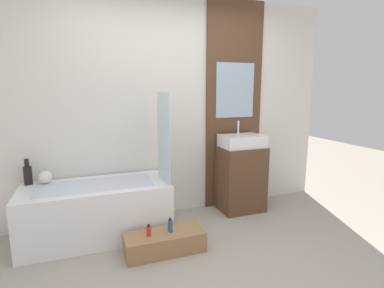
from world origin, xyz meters
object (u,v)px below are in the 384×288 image
object	(u,v)px
bathtub	(97,210)
vase_round_light	(45,177)
sink	(242,141)
vase_tall_dark	(28,174)
bottle_soap_primary	(149,231)
bottle_soap_secondary	(170,226)
wooden_step_bench	(165,242)

from	to	relation	value
bathtub	vase_round_light	xyz separation A→B (m)	(-0.48, 0.22, 0.35)
sink	vase_tall_dark	distance (m)	2.41
bottle_soap_primary	vase_tall_dark	bearing A→B (deg)	143.38
sink	bottle_soap_primary	distance (m)	1.62
bathtub	sink	world-z (taller)	sink
bathtub	bottle_soap_primary	bearing A→B (deg)	-51.85
bathtub	bottle_soap_secondary	distance (m)	0.83
sink	vase_tall_dark	size ratio (longest dim) A/B	1.93
vase_tall_dark	bottle_soap_primary	world-z (taller)	vase_tall_dark
bathtub	bottle_soap_primary	size ratio (longest dim) A/B	13.81
bathtub	vase_round_light	distance (m)	0.63
bathtub	vase_tall_dark	world-z (taller)	vase_tall_dark
vase_round_light	vase_tall_dark	bearing A→B (deg)	170.79
vase_round_light	bottle_soap_secondary	distance (m)	1.40
wooden_step_bench	vase_tall_dark	distance (m)	1.56
vase_tall_dark	vase_round_light	bearing A→B (deg)	-9.21
sink	bottle_soap_primary	bearing A→B (deg)	-153.75
bottle_soap_secondary	bathtub	bearing A→B (deg)	139.38
vase_round_light	bottle_soap_primary	distance (m)	1.25
wooden_step_bench	sink	size ratio (longest dim) A/B	1.46
sink	vase_round_light	size ratio (longest dim) A/B	3.87
sink	vase_round_light	bearing A→B (deg)	177.14
vase_tall_dark	bottle_soap_secondary	bearing A→B (deg)	-31.91
bathtub	wooden_step_bench	xyz separation A→B (m)	(0.58, -0.54, -0.19)
bathtub	bottle_soap_secondary	size ratio (longest dim) A/B	10.81
vase_round_light	bottle_soap_secondary	bearing A→B (deg)	-34.55
bottle_soap_primary	vase_round_light	bearing A→B (deg)	139.79
vase_tall_dark	bottle_soap_primary	xyz separation A→B (m)	(1.07, -0.79, -0.43)
bathtub	wooden_step_bench	distance (m)	0.81
bathtub	bottle_soap_secondary	xyz separation A→B (m)	(0.63, -0.54, -0.03)
bottle_soap_primary	sink	bearing A→B (deg)	26.25
wooden_step_bench	bottle_soap_secondary	size ratio (longest dim) A/B	5.54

